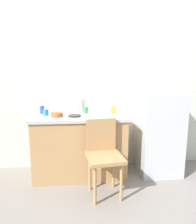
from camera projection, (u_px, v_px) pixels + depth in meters
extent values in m
plane|color=gray|center=(115.00, 199.00, 2.36)|extent=(8.00, 8.00, 0.00)
cube|color=silver|center=(105.00, 84.00, 3.10)|extent=(4.80, 0.10, 2.54)
cube|color=tan|center=(80.00, 147.00, 2.88)|extent=(1.23, 0.60, 0.82)
cube|color=#B7B7BC|center=(79.00, 117.00, 2.81)|extent=(1.27, 0.64, 0.04)
cylinder|color=#B7B7BC|center=(79.00, 104.00, 3.02)|extent=(0.02, 0.02, 0.24)
cube|color=silver|center=(158.00, 133.00, 2.96)|extent=(0.56, 0.59, 1.15)
cylinder|color=tan|center=(95.00, 186.00, 2.22)|extent=(0.04, 0.04, 0.45)
cylinder|color=tan|center=(121.00, 182.00, 2.28)|extent=(0.04, 0.04, 0.45)
cylinder|color=tan|center=(90.00, 173.00, 2.51)|extent=(0.04, 0.04, 0.45)
cylinder|color=tan|center=(113.00, 170.00, 2.57)|extent=(0.04, 0.04, 0.45)
cube|color=tan|center=(105.00, 158.00, 2.35)|extent=(0.45, 0.45, 0.04)
cube|color=tan|center=(101.00, 135.00, 2.49)|extent=(0.36, 0.08, 0.40)
cylinder|color=#B25B33|center=(57.00, 115.00, 2.71)|extent=(0.16, 0.16, 0.05)
cylinder|color=#2D2D2D|center=(75.00, 116.00, 2.72)|extent=(0.17, 0.17, 0.02)
cylinder|color=green|center=(86.00, 110.00, 2.95)|extent=(0.07, 0.07, 0.09)
cylinder|color=yellow|center=(113.00, 110.00, 2.92)|extent=(0.08, 0.08, 0.11)
cylinder|color=teal|center=(46.00, 112.00, 2.79)|extent=(0.07, 0.07, 0.08)
cylinder|color=blue|center=(42.00, 110.00, 2.91)|extent=(0.06, 0.06, 0.11)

